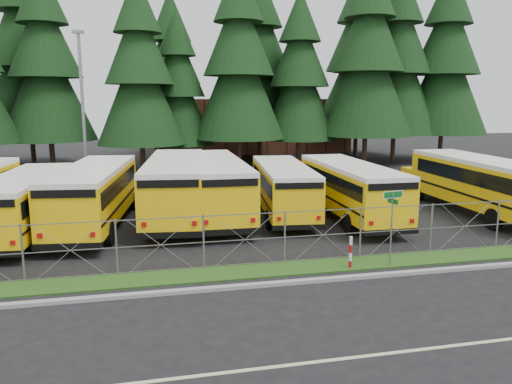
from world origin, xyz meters
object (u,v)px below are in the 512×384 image
at_px(striped_bollard, 351,253).
at_px(street_sign, 392,212).
at_px(bus_4, 215,188).
at_px(bus_6, 347,190).
at_px(bus_5, 282,189).
at_px(bus_3, 176,188).
at_px(bus_2, 96,196).
at_px(bus_east, 475,186).
at_px(light_standard, 83,107).
at_px(bus_1, 27,204).

bearing_deg(striped_bollard, street_sign, -3.69).
bearing_deg(bus_4, bus_6, -13.04).
bearing_deg(street_sign, bus_5, 100.16).
distance_m(bus_3, bus_4, 1.97).
height_order(bus_3, street_sign, bus_3).
xyz_separation_m(bus_5, street_sign, (1.60, -8.94, 0.69)).
bearing_deg(bus_2, bus_east, 2.98).
bearing_deg(bus_6, bus_4, 166.71).
bearing_deg(light_standard, striped_bollard, -58.06).
bearing_deg(striped_bollard, bus_1, 148.34).
relative_size(bus_2, bus_5, 1.10).
bearing_deg(bus_6, striped_bollard, -110.81).
relative_size(bus_3, bus_5, 1.15).
bearing_deg(bus_6, bus_2, 177.18).
xyz_separation_m(bus_3, bus_4, (1.97, -0.07, -0.03)).
distance_m(bus_6, light_standard, 17.40).
bearing_deg(bus_3, bus_east, -2.06).
bearing_deg(bus_1, street_sign, -24.33).
bearing_deg(bus_4, bus_east, -8.24).
distance_m(bus_5, street_sign, 9.11).
height_order(bus_1, street_sign, street_sign).
distance_m(bus_4, bus_5, 3.54).
bearing_deg(light_standard, street_sign, -54.78).
xyz_separation_m(bus_5, bus_6, (3.08, -1.39, 0.07)).
height_order(bus_4, bus_east, bus_4).
bearing_deg(bus_east, street_sign, -138.92).
bearing_deg(bus_1, striped_bollard, -26.88).
bearing_deg(street_sign, bus_2, 142.52).
bearing_deg(bus_4, bus_3, 179.08).
xyz_separation_m(bus_2, bus_3, (3.82, 0.93, 0.07)).
bearing_deg(street_sign, light_standard, 125.22).
bearing_deg(bus_east, bus_4, 172.12).
xyz_separation_m(bus_4, bus_5, (3.53, -0.29, -0.17)).
xyz_separation_m(bus_1, bus_4, (8.69, 1.54, 0.15)).
bearing_deg(bus_6, bus_5, 156.74).
distance_m(bus_2, light_standard, 9.97).
height_order(bus_6, light_standard, light_standard).
bearing_deg(bus_5, bus_east, -4.58).
bearing_deg(bus_east, light_standard, 154.87).
xyz_separation_m(bus_1, bus_5, (12.22, 1.24, -0.02)).
relative_size(bus_4, bus_5, 1.13).
bearing_deg(bus_east, bus_1, 179.70).
relative_size(bus_4, bus_6, 1.07).
height_order(bus_5, light_standard, light_standard).
xyz_separation_m(bus_6, light_standard, (-13.76, 9.84, 4.09)).
height_order(street_sign, light_standard, light_standard).
xyz_separation_m(bus_1, bus_2, (2.90, 0.68, 0.11)).
bearing_deg(striped_bollard, bus_3, 121.32).
height_order(bus_3, light_standard, light_standard).
height_order(bus_4, street_sign, bus_4).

